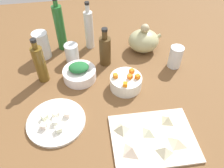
# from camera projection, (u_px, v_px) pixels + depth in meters

# --- Properties ---
(tabletop) EXTENTS (1.90, 1.90, 0.03)m
(tabletop) POSITION_uv_depth(u_px,v_px,m) (112.00, 94.00, 1.00)
(tabletop) COLOR brown
(tabletop) RESTS_ON ground
(cutting_board) EXTENTS (0.31, 0.24, 0.01)m
(cutting_board) POSITION_uv_depth(u_px,v_px,m) (153.00, 138.00, 0.83)
(cutting_board) COLOR beige
(cutting_board) RESTS_ON tabletop
(plate_tofu) EXTENTS (0.23, 0.23, 0.01)m
(plate_tofu) POSITION_uv_depth(u_px,v_px,m) (56.00, 121.00, 0.88)
(plate_tofu) COLOR white
(plate_tofu) RESTS_ON tabletop
(bowl_greens) EXTENTS (0.15, 0.15, 0.05)m
(bowl_greens) POSITION_uv_depth(u_px,v_px,m) (80.00, 74.00, 1.04)
(bowl_greens) COLOR white
(bowl_greens) RESTS_ON tabletop
(bowl_carrots) EXTENTS (0.14, 0.14, 0.06)m
(bowl_carrots) POSITION_uv_depth(u_px,v_px,m) (126.00, 82.00, 0.99)
(bowl_carrots) COLOR white
(bowl_carrots) RESTS_ON tabletop
(teapot) EXTENTS (0.17, 0.15, 0.15)m
(teapot) POSITION_uv_depth(u_px,v_px,m) (144.00, 40.00, 1.17)
(teapot) COLOR tan
(teapot) RESTS_ON tabletop
(bottle_0) EXTENTS (0.05, 0.05, 0.22)m
(bottle_0) POSITION_uv_depth(u_px,v_px,m) (40.00, 64.00, 0.98)
(bottle_0) COLOR brown
(bottle_0) RESTS_ON tabletop
(bottle_1) EXTENTS (0.05, 0.05, 0.28)m
(bottle_1) POSITION_uv_depth(u_px,v_px,m) (60.00, 28.00, 1.14)
(bottle_1) COLOR #25662B
(bottle_1) RESTS_ON tabletop
(bottle_2) EXTENTS (0.05, 0.05, 0.25)m
(bottle_2) POSITION_uv_depth(u_px,v_px,m) (89.00, 29.00, 1.16)
(bottle_2) COLOR silver
(bottle_2) RESTS_ON tabletop
(bottle_3) EXTENTS (0.06, 0.06, 0.20)m
(bottle_3) POSITION_uv_depth(u_px,v_px,m) (104.00, 50.00, 1.08)
(bottle_3) COLOR #493418
(bottle_3) RESTS_ON tabletop
(drinking_glass_0) EXTENTS (0.06, 0.06, 0.11)m
(drinking_glass_0) POSITION_uv_depth(u_px,v_px,m) (175.00, 57.00, 1.08)
(drinking_glass_0) COLOR white
(drinking_glass_0) RESTS_ON tabletop
(drinking_glass_1) EXTENTS (0.07, 0.07, 0.09)m
(drinking_glass_1) POSITION_uv_depth(u_px,v_px,m) (72.00, 53.00, 1.11)
(drinking_glass_1) COLOR white
(drinking_glass_1) RESTS_ON tabletop
(drinking_glass_2) EXTENTS (0.08, 0.08, 0.14)m
(drinking_glass_2) POSITION_uv_depth(u_px,v_px,m) (42.00, 45.00, 1.12)
(drinking_glass_2) COLOR white
(drinking_glass_2) RESTS_ON tabletop
(carrot_cube_0) EXTENTS (0.02, 0.02, 0.02)m
(carrot_cube_0) POSITION_uv_depth(u_px,v_px,m) (132.00, 71.00, 0.99)
(carrot_cube_0) COLOR orange
(carrot_cube_0) RESTS_ON bowl_carrots
(carrot_cube_1) EXTENTS (0.02, 0.02, 0.02)m
(carrot_cube_1) POSITION_uv_depth(u_px,v_px,m) (125.00, 84.00, 0.93)
(carrot_cube_1) COLOR orange
(carrot_cube_1) RESTS_ON bowl_carrots
(carrot_cube_2) EXTENTS (0.02, 0.02, 0.02)m
(carrot_cube_2) POSITION_uv_depth(u_px,v_px,m) (115.00, 76.00, 0.97)
(carrot_cube_2) COLOR orange
(carrot_cube_2) RESTS_ON bowl_carrots
(carrot_cube_3) EXTENTS (0.02, 0.02, 0.02)m
(carrot_cube_3) POSITION_uv_depth(u_px,v_px,m) (130.00, 77.00, 0.96)
(carrot_cube_3) COLOR orange
(carrot_cube_3) RESTS_ON bowl_carrots
(carrot_cube_4) EXTENTS (0.02, 0.02, 0.02)m
(carrot_cube_4) POSITION_uv_depth(u_px,v_px,m) (138.00, 77.00, 0.96)
(carrot_cube_4) COLOR orange
(carrot_cube_4) RESTS_ON bowl_carrots
(chopped_greens_mound) EXTENTS (0.09, 0.07, 0.03)m
(chopped_greens_mound) POSITION_uv_depth(u_px,v_px,m) (79.00, 67.00, 1.01)
(chopped_greens_mound) COLOR #226833
(chopped_greens_mound) RESTS_ON bowl_greens
(tofu_cube_0) EXTENTS (0.03, 0.03, 0.02)m
(tofu_cube_0) POSITION_uv_depth(u_px,v_px,m) (67.00, 114.00, 0.88)
(tofu_cube_0) COLOR white
(tofu_cube_0) RESTS_ON plate_tofu
(tofu_cube_1) EXTENTS (0.03, 0.03, 0.02)m
(tofu_cube_1) POSITION_uv_depth(u_px,v_px,m) (44.00, 117.00, 0.87)
(tofu_cube_1) COLOR #E9F3CE
(tofu_cube_1) RESTS_ON plate_tofu
(tofu_cube_2) EXTENTS (0.03, 0.03, 0.02)m
(tofu_cube_2) POSITION_uv_depth(u_px,v_px,m) (56.00, 114.00, 0.88)
(tofu_cube_2) COLOR white
(tofu_cube_2) RESTS_ON plate_tofu
(tofu_cube_3) EXTENTS (0.03, 0.03, 0.02)m
(tofu_cube_3) POSITION_uv_depth(u_px,v_px,m) (44.00, 126.00, 0.84)
(tofu_cube_3) COLOR white
(tofu_cube_3) RESTS_ON plate_tofu
(tofu_cube_4) EXTENTS (0.03, 0.03, 0.02)m
(tofu_cube_4) POSITION_uv_depth(u_px,v_px,m) (55.00, 122.00, 0.85)
(tofu_cube_4) COLOR white
(tofu_cube_4) RESTS_ON plate_tofu
(tofu_cube_5) EXTENTS (0.03, 0.03, 0.02)m
(tofu_cube_5) POSITION_uv_depth(u_px,v_px,m) (59.00, 129.00, 0.83)
(tofu_cube_5) COLOR white
(tofu_cube_5) RESTS_ON plate_tofu
(dumpling_0) EXTENTS (0.06, 0.06, 0.03)m
(dumpling_0) POSITION_uv_depth(u_px,v_px,m) (165.00, 150.00, 0.77)
(dumpling_0) COLOR beige
(dumpling_0) RESTS_ON cutting_board
(dumpling_1) EXTENTS (0.05, 0.05, 0.03)m
(dumpling_1) POSITION_uv_depth(u_px,v_px,m) (122.00, 127.00, 0.83)
(dumpling_1) COLOR beige
(dumpling_1) RESTS_ON cutting_board
(dumpling_2) EXTENTS (0.06, 0.06, 0.02)m
(dumpling_2) POSITION_uv_depth(u_px,v_px,m) (149.00, 131.00, 0.83)
(dumpling_2) COLOR beige
(dumpling_2) RESTS_ON cutting_board
(dumpling_3) EXTENTS (0.08, 0.08, 0.02)m
(dumpling_3) POSITION_uv_depth(u_px,v_px,m) (178.00, 141.00, 0.80)
(dumpling_3) COLOR beige
(dumpling_3) RESTS_ON cutting_board
(dumpling_4) EXTENTS (0.06, 0.06, 0.03)m
(dumpling_4) POSITION_uv_depth(u_px,v_px,m) (168.00, 119.00, 0.86)
(dumpling_4) COLOR beige
(dumpling_4) RESTS_ON cutting_board
(dumpling_5) EXTENTS (0.08, 0.08, 0.03)m
(dumpling_5) POSITION_uv_depth(u_px,v_px,m) (132.00, 149.00, 0.77)
(dumpling_5) COLOR beige
(dumpling_5) RESTS_ON cutting_board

